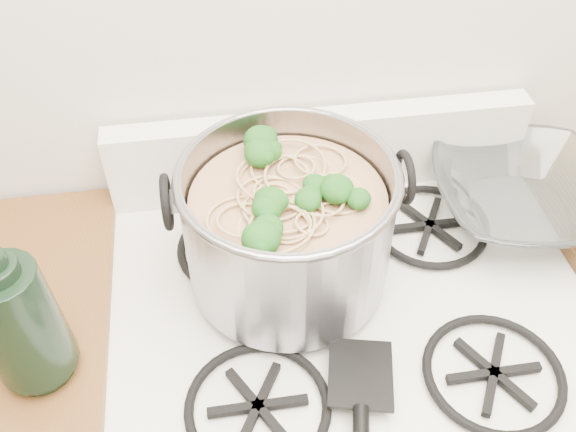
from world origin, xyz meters
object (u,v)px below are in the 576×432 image
(stock_pot, at_px, (288,227))
(bottle, at_px, (13,307))
(spatula, at_px, (361,371))
(glass_bowl, at_px, (519,204))

(stock_pot, height_order, bottle, bottle)
(stock_pot, bearing_deg, spatula, -70.93)
(spatula, distance_m, glass_bowl, 0.45)
(spatula, height_order, glass_bowl, glass_bowl)
(stock_pot, relative_size, spatula, 1.14)
(bottle, bearing_deg, glass_bowl, 32.50)
(stock_pot, relative_size, bottle, 1.23)
(stock_pot, xyz_separation_m, bottle, (-0.37, -0.12, 0.04))
(bottle, bearing_deg, spatula, 7.88)
(spatula, bearing_deg, glass_bowl, 51.87)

